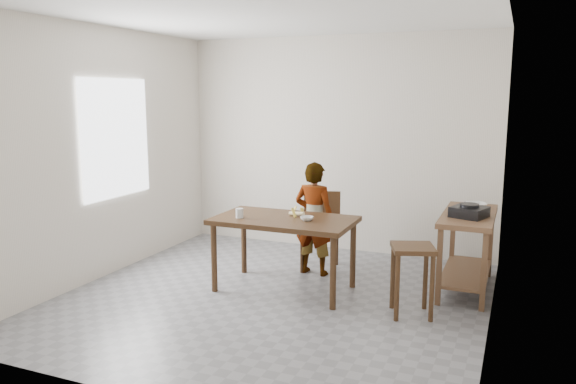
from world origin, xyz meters
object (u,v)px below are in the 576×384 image
at_px(dining_chair, 320,232).
at_px(stool, 412,280).
at_px(dining_table, 284,254).
at_px(prep_counter, 467,252).
at_px(child, 314,219).

relative_size(dining_chair, stool, 1.35).
relative_size(dining_table, prep_counter, 1.17).
xyz_separation_m(prep_counter, stool, (-0.39, -0.88, -0.08)).
bearing_deg(child, dining_table, 84.58).
bearing_deg(child, stool, 151.97).
bearing_deg(prep_counter, stool, -114.05).
bearing_deg(dining_chair, stool, -50.91).
distance_m(dining_chair, stool, 1.56).
bearing_deg(dining_chair, prep_counter, -15.63).
xyz_separation_m(child, dining_chair, (0.00, 0.19, -0.19)).
bearing_deg(stool, dining_table, 172.26).
xyz_separation_m(dining_table, stool, (1.33, -0.18, -0.05)).
bearing_deg(prep_counter, dining_chair, 176.77).
bearing_deg(dining_table, child, 80.05).
xyz_separation_m(dining_table, child, (0.11, 0.60, 0.25)).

